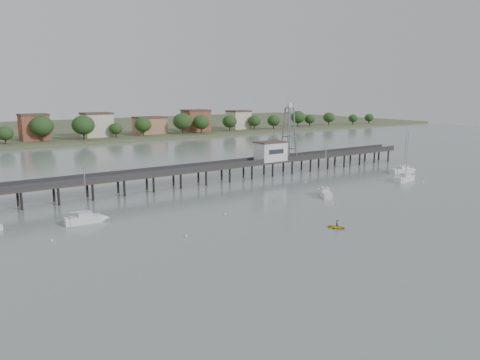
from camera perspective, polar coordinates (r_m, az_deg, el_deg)
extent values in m
plane|color=gray|center=(70.20, 18.66, -8.72)|extent=(500.00, 500.00, 0.00)
cube|color=#2D2823|center=(113.99, -6.15, 1.15)|extent=(150.00, 5.00, 0.50)
cube|color=#333335|center=(111.79, -5.57, 1.38)|extent=(150.00, 0.12, 1.10)
cube|color=#333335|center=(115.94, -6.73, 1.70)|extent=(150.00, 0.12, 1.10)
cylinder|color=black|center=(112.70, -5.67, 0.04)|extent=(0.50, 0.50, 4.40)
cylinder|color=black|center=(115.97, -6.59, 0.32)|extent=(0.50, 0.50, 4.40)
cylinder|color=black|center=(161.01, 17.62, 2.83)|extent=(0.50, 0.50, 4.40)
cylinder|color=black|center=(163.32, 16.56, 2.99)|extent=(0.50, 0.50, 4.40)
cube|color=silver|center=(127.38, 3.73, 3.46)|extent=(8.00, 5.00, 5.00)
cube|color=#4C3833|center=(127.06, 3.74, 4.64)|extent=(8.40, 5.40, 0.30)
cube|color=slate|center=(130.58, 6.04, 8.73)|extent=(1.80, 1.80, 0.30)
cube|color=silver|center=(130.55, 6.05, 9.06)|extent=(0.90, 0.90, 1.20)
cube|color=silver|center=(126.97, 19.45, 0.08)|extent=(6.37, 3.23, 1.65)
cone|color=silver|center=(130.32, 20.22, 0.29)|extent=(2.85, 2.71, 2.37)
cube|color=silver|center=(126.77, 19.48, 0.60)|extent=(2.95, 2.27, 0.75)
cylinder|color=#A5A8AA|center=(126.36, 19.72, 3.01)|extent=(0.18, 0.18, 11.41)
cylinder|color=#A5A8AA|center=(125.78, 19.28, 0.79)|extent=(3.53, 0.64, 0.12)
cube|color=silver|center=(104.17, 10.31, -1.73)|extent=(4.53, 5.55, 1.65)
cone|color=silver|center=(107.30, 9.91, -1.35)|extent=(2.90, 2.95, 2.05)
cube|color=silver|center=(103.92, 10.33, -1.09)|extent=(2.63, 2.85, 0.75)
cylinder|color=#A5A8AA|center=(103.44, 10.37, 1.43)|extent=(0.18, 0.18, 9.87)
cylinder|color=#A5A8AA|center=(102.98, 10.45, -0.89)|extent=(1.73, 2.66, 0.12)
cube|color=silver|center=(86.40, -18.36, -4.72)|extent=(5.43, 2.50, 1.65)
cone|color=silver|center=(87.07, -16.24, -4.48)|extent=(2.37, 2.23, 2.05)
cube|color=silver|center=(86.10, -18.41, -3.96)|extent=(2.48, 1.84, 0.75)
cylinder|color=#A5A8AA|center=(85.16, -18.35, -0.95)|extent=(0.18, 0.18, 9.89)
cylinder|color=#A5A8AA|center=(85.81, -19.00, -3.67)|extent=(3.08, 0.39, 0.12)
cube|color=silver|center=(139.82, 19.24, 1.03)|extent=(6.59, 3.31, 1.65)
cone|color=silver|center=(142.67, 20.34, 1.15)|extent=(2.95, 2.80, 2.46)
cube|color=silver|center=(139.64, 19.27, 1.51)|extent=(3.05, 2.33, 0.75)
cylinder|color=#A5A8AA|center=(139.22, 19.53, 3.78)|extent=(0.18, 0.18, 11.84)
cylinder|color=#A5A8AA|center=(138.80, 18.98, 1.70)|extent=(3.66, 0.63, 0.12)
imported|color=yellow|center=(80.83, 11.70, -5.79)|extent=(2.19, 1.37, 2.96)
imported|color=black|center=(80.83, 11.70, -5.79)|extent=(0.87, 1.32, 0.30)
ellipsoid|color=beige|center=(126.56, 21.39, -0.27)|extent=(0.56, 0.56, 0.39)
ellipsoid|color=beige|center=(97.89, 11.16, -2.80)|extent=(0.56, 0.56, 0.39)
ellipsoid|color=beige|center=(78.36, -21.98, -6.85)|extent=(0.56, 0.56, 0.39)
ellipsoid|color=beige|center=(75.26, -6.60, -6.82)|extent=(0.56, 0.56, 0.39)
ellipsoid|color=beige|center=(119.80, 7.97, -0.21)|extent=(0.56, 0.56, 0.39)
ellipsoid|color=beige|center=(87.94, -1.85, -4.15)|extent=(0.56, 0.56, 0.39)
cube|color=#475133|center=(289.49, -24.24, 5.47)|extent=(500.00, 170.00, 1.40)
cube|color=brown|center=(226.51, -23.79, 5.59)|extent=(13.00, 10.50, 9.00)
cube|color=brown|center=(233.58, -17.03, 6.17)|extent=(13.00, 10.50, 9.00)
cube|color=brown|center=(243.27, -10.95, 6.61)|extent=(13.00, 10.50, 9.00)
cube|color=brown|center=(255.46, -5.38, 6.95)|extent=(13.00, 10.50, 9.00)
cube|color=brown|center=(270.37, -0.18, 7.21)|extent=(13.00, 10.50, 9.00)
ellipsoid|color=#193B18|center=(217.04, -20.57, 5.71)|extent=(8.00, 8.00, 6.80)
ellipsoid|color=#193B18|center=(272.91, 4.75, 7.27)|extent=(8.00, 8.00, 6.80)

